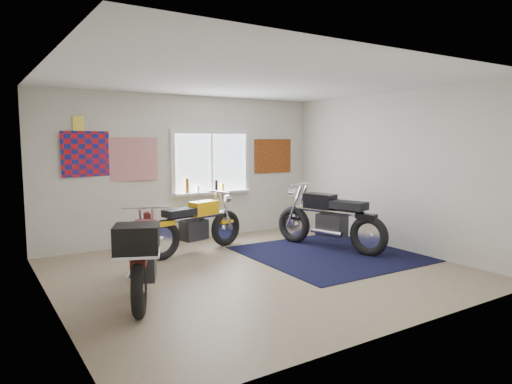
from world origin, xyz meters
TOP-DOWN VIEW (x-y plane):
  - ground at (0.00, 0.00)m, footprint 5.50×5.50m
  - room_shell at (0.00, 0.00)m, footprint 5.50×5.50m
  - navy_rug at (1.50, 0.18)m, footprint 2.56×2.66m
  - window_assembly at (0.50, 2.47)m, footprint 1.66×0.17m
  - oil_bottles at (0.26, 2.40)m, footprint 0.82×0.07m
  - flag_display at (-1.90, 2.48)m, footprint 1.60×0.10m
  - triumph_poster at (1.95, 2.48)m, footprint 0.90×0.03m
  - yellow_triumph at (-0.30, 1.50)m, footprint 1.97×0.72m
  - black_chrome_bike at (1.75, 0.47)m, footprint 0.85×2.14m
  - maroon_tourer at (-1.82, -0.28)m, footprint 1.09×1.96m

SIDE VIEW (x-z plane):
  - ground at x=0.00m, z-range 0.00..0.00m
  - navy_rug at x=1.50m, z-range 0.00..0.01m
  - yellow_triumph at x=-0.30m, z-range -0.06..0.95m
  - black_chrome_bike at x=1.75m, z-range -0.07..1.05m
  - maroon_tourer at x=-1.82m, z-range 0.02..1.05m
  - oil_bottles at x=0.26m, z-range 0.87..1.15m
  - window_assembly at x=0.50m, z-range 0.74..2.00m
  - triumph_poster at x=1.95m, z-range 1.20..1.90m
  - room_shell at x=0.00m, z-range -1.11..4.39m
  - flag_display at x=-1.90m, z-range 1.56..2.73m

